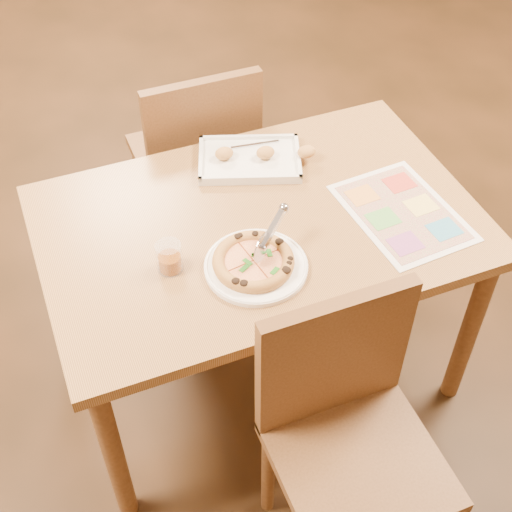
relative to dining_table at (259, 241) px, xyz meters
name	(u,v)px	position (x,y,z in m)	size (l,w,h in m)	color
room	(260,24)	(0.00, 0.00, 0.72)	(7.00, 7.00, 7.00)	#371F0F
dining_table	(259,241)	(0.00, 0.00, 0.00)	(1.30, 0.85, 0.72)	#9D723E
chair_near	(346,411)	(0.00, -0.60, -0.07)	(0.42, 0.42, 0.47)	brown
chair_far	(198,147)	(0.00, 0.60, -0.07)	(0.42, 0.42, 0.47)	brown
plate	(256,267)	(-0.08, -0.18, 0.09)	(0.29, 0.29, 0.02)	white
pizza	(253,261)	(-0.09, -0.18, 0.11)	(0.23, 0.23, 0.03)	gold
pizza_cutter	(269,235)	(-0.03, -0.15, 0.18)	(0.14, 0.12, 0.10)	silver
appetizer_tray	(253,159)	(0.08, 0.26, 0.10)	(0.39, 0.32, 0.06)	silver
glass_tumbler	(170,259)	(-0.30, -0.09, 0.13)	(0.07, 0.07, 0.09)	#823E0A
menu	(402,212)	(0.41, -0.13, 0.09)	(0.29, 0.41, 0.01)	silver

